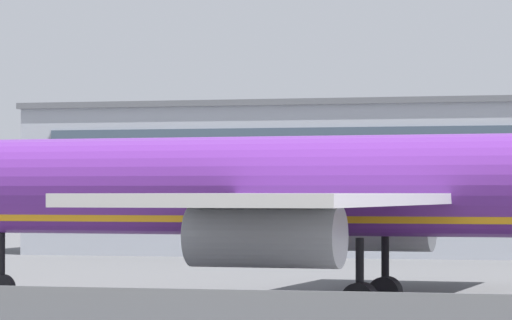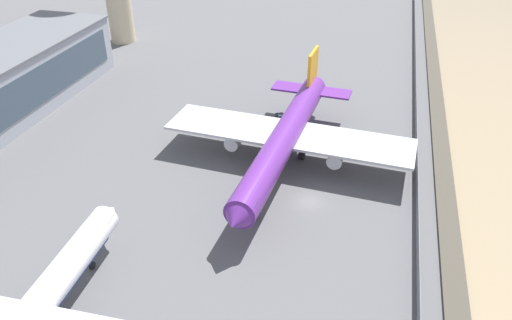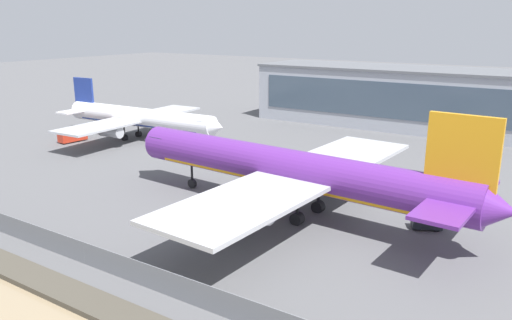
{
  "view_description": "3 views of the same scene",
  "coord_description": "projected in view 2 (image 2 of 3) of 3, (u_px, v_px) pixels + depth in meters",
  "views": [
    {
      "loc": [
        24.26,
        -60.45,
        5.27
      ],
      "look_at": [
        6.89,
        6.38,
        6.78
      ],
      "focal_mm": 105.0,
      "sensor_mm": 36.0,
      "label": 1
    },
    {
      "loc": [
        -62.33,
        -7.95,
        46.64
      ],
      "look_at": [
        2.87,
        9.4,
        4.45
      ],
      "focal_mm": 35.0,
      "sensor_mm": 36.0,
      "label": 2
    },
    {
      "loc": [
        36.98,
        -43.4,
        22.08
      ],
      "look_at": [
        -0.0,
        13.97,
        3.35
      ],
      "focal_mm": 35.0,
      "sensor_mm": 36.0,
      "label": 3
    }
  ],
  "objects": [
    {
      "name": "cargo_jet_purple",
      "position": [
        286.0,
        136.0,
        84.28
      ],
      "size": [
        49.96,
        43.08,
        14.12
      ],
      "color": "#602889",
      "rests_on": "ground"
    },
    {
      "name": "ground_plane",
      "position": [
        310.0,
        202.0,
        77.53
      ],
      "size": [
        500.0,
        500.0,
        0.0
      ],
      "primitive_type": "plane",
      "color": "#565659"
    },
    {
      "name": "perimeter_fence",
      "position": [
        417.0,
        212.0,
        73.44
      ],
      "size": [
        280.0,
        0.1,
        2.28
      ],
      "color": "slate",
      "rests_on": "ground"
    },
    {
      "name": "baggage_tug",
      "position": [
        281.0,
        118.0,
        99.78
      ],
      "size": [
        3.58,
        2.82,
        1.8
      ],
      "color": "#1E2328",
      "rests_on": "ground"
    },
    {
      "name": "shoreline_seawall",
      "position": [
        448.0,
        222.0,
        72.93
      ],
      "size": [
        320.0,
        3.0,
        0.5
      ],
      "color": "#474238",
      "rests_on": "ground"
    }
  ]
}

